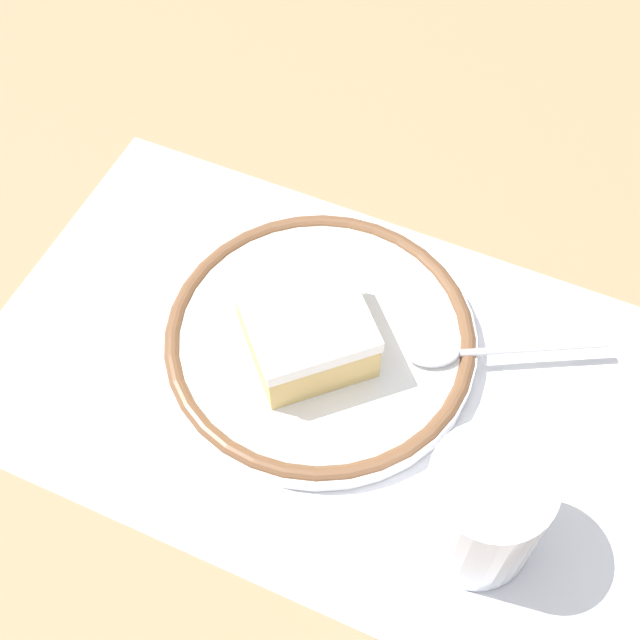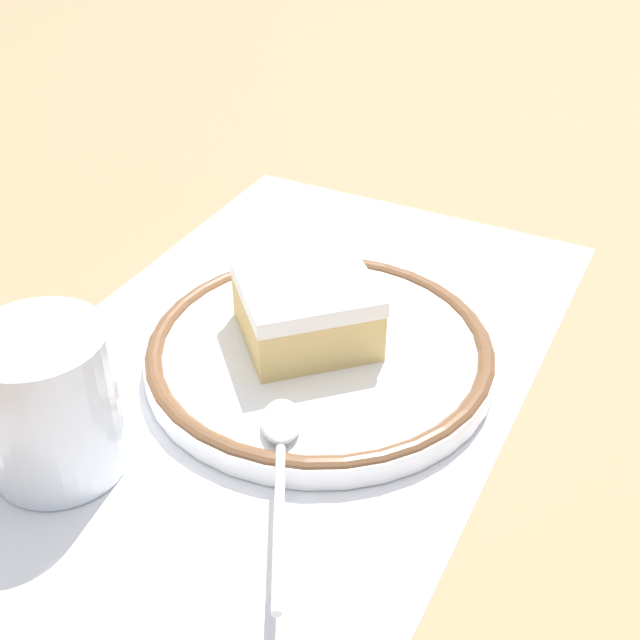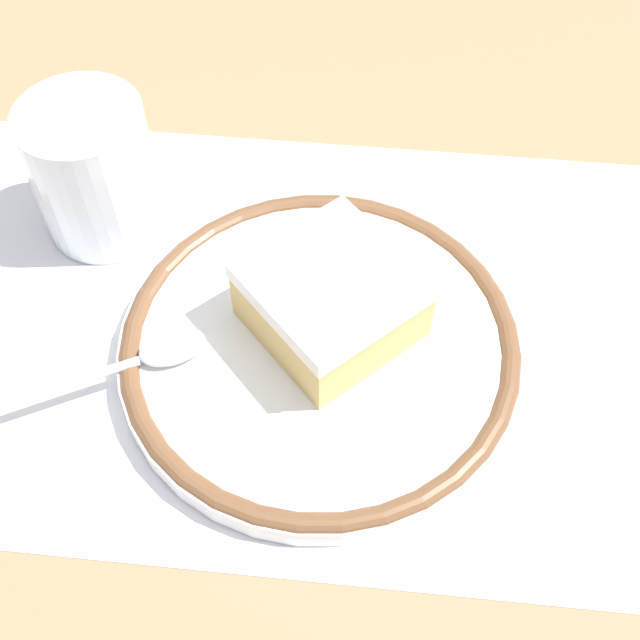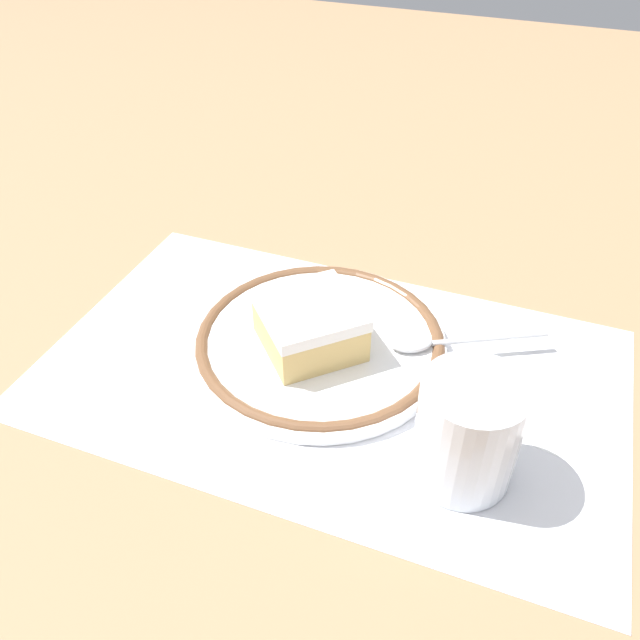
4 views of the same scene
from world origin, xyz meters
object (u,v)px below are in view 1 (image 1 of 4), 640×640
(spoon, at_px, (460,352))
(cup, at_px, (481,512))
(plate, at_px, (320,339))
(napkin, at_px, (557,422))
(cake_slice, at_px, (306,329))

(spoon, relative_size, cup, 1.52)
(plate, xyz_separation_m, cup, (-0.14, 0.09, 0.03))
(spoon, relative_size, napkin, 1.31)
(cake_slice, bearing_deg, napkin, -173.20)
(plate, relative_size, napkin, 2.21)
(napkin, bearing_deg, plate, 3.01)
(plate, height_order, spoon, spoon)
(cup, relative_size, napkin, 0.86)
(spoon, xyz_separation_m, napkin, (-0.08, 0.02, -0.02))
(spoon, bearing_deg, plate, 14.26)
(plate, relative_size, spoon, 1.69)
(plate, distance_m, napkin, 0.17)
(plate, distance_m, cup, 0.17)
(plate, bearing_deg, cup, 148.54)
(napkin, bearing_deg, cake_slice, 6.80)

